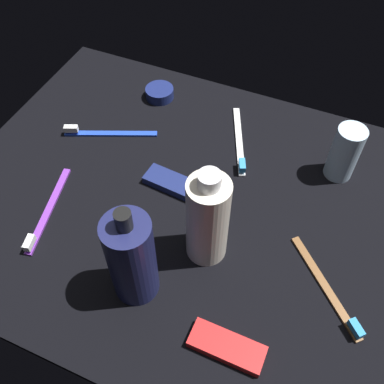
# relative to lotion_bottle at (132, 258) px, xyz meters

# --- Properties ---
(ground_plane) EXTENTS (0.84, 0.64, 0.01)m
(ground_plane) POSITION_rel_lotion_bottle_xyz_m (-0.01, -0.17, -0.09)
(ground_plane) COLOR black
(lotion_bottle) EXTENTS (0.07, 0.07, 0.19)m
(lotion_bottle) POSITION_rel_lotion_bottle_xyz_m (0.00, 0.00, 0.00)
(lotion_bottle) COLOR #1A1E4A
(lotion_bottle) RESTS_ON ground_plane
(bodywash_bottle) EXTENTS (0.06, 0.06, 0.18)m
(bodywash_bottle) POSITION_rel_lotion_bottle_xyz_m (-0.07, -0.10, 0.00)
(bodywash_bottle) COLOR silver
(bodywash_bottle) RESTS_ON ground_plane
(deodorant_stick) EXTENTS (0.05, 0.05, 0.11)m
(deodorant_stick) POSITION_rel_lotion_bottle_xyz_m (-0.23, -0.34, -0.03)
(deodorant_stick) COLOR silver
(deodorant_stick) RESTS_ON ground_plane
(toothbrush_blue) EXTENTS (0.17, 0.08, 0.02)m
(toothbrush_blue) POSITION_rel_lotion_bottle_xyz_m (0.21, -0.26, -0.07)
(toothbrush_blue) COLOR blue
(toothbrush_blue) RESTS_ON ground_plane
(toothbrush_white) EXTENTS (0.08, 0.17, 0.02)m
(toothbrush_white) POSITION_rel_lotion_bottle_xyz_m (-0.04, -0.34, -0.07)
(toothbrush_white) COLOR white
(toothbrush_white) RESTS_ON ground_plane
(toothbrush_brown) EXTENTS (0.14, 0.14, 0.02)m
(toothbrush_brown) POSITION_rel_lotion_bottle_xyz_m (-0.27, -0.10, -0.07)
(toothbrush_brown) COLOR brown
(toothbrush_brown) RESTS_ON ground_plane
(toothbrush_purple) EXTENTS (0.05, 0.18, 0.02)m
(toothbrush_purple) POSITION_rel_lotion_bottle_xyz_m (0.20, -0.05, -0.07)
(toothbrush_purple) COLOR purple
(toothbrush_purple) RESTS_ON ground_plane
(snack_bar_navy) EXTENTS (0.11, 0.05, 0.01)m
(snack_bar_navy) POSITION_rel_lotion_bottle_xyz_m (0.03, -0.19, -0.07)
(snack_bar_navy) COLOR navy
(snack_bar_navy) RESTS_ON ground_plane
(snack_bar_red) EXTENTS (0.10, 0.04, 0.01)m
(snack_bar_red) POSITION_rel_lotion_bottle_xyz_m (-0.16, 0.04, -0.07)
(snack_bar_red) COLOR red
(snack_bar_red) RESTS_ON ground_plane
(cream_tin_left) EXTENTS (0.06, 0.06, 0.02)m
(cream_tin_left) POSITION_rel_lotion_bottle_xyz_m (0.16, -0.40, -0.07)
(cream_tin_left) COLOR navy
(cream_tin_left) RESTS_ON ground_plane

